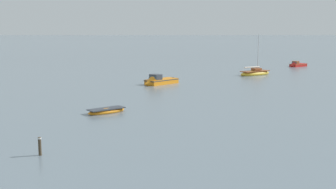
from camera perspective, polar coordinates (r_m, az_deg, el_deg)
name	(u,v)px	position (r m, az deg, el deg)	size (l,w,h in m)	color
rowboat_moored_0	(105,111)	(37.87, -8.43, -2.20)	(3.55, 3.16, 0.56)	orange
sailboat_moored_2	(253,73)	(68.59, 11.22, 2.80)	(5.87, 4.76, 6.55)	gold
motorboat_moored_3	(155,82)	(55.99, -1.71, 1.65)	(5.06, 5.07, 2.02)	orange
motorboat_moored_4	(294,65)	(85.06, 16.39, 3.74)	(4.21, 3.61, 1.58)	red
mooring_post_left	(38,147)	(26.24, -16.91, -6.64)	(0.22, 0.22, 1.20)	#3E3323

